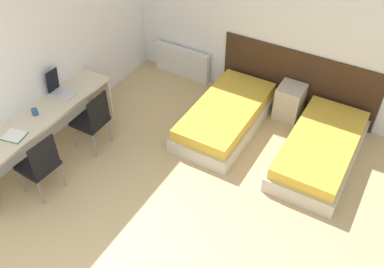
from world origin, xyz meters
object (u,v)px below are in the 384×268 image
(nightstand, at_px, (290,102))
(chair_near_laptop, at_px, (93,119))
(bed_near_door, at_px, (320,150))
(laptop, at_px, (59,89))
(bed_near_window, at_px, (226,116))
(chair_near_notebook, at_px, (40,163))

(nightstand, relative_size, chair_near_laptop, 0.59)
(bed_near_door, distance_m, laptop, 3.74)
(bed_near_door, bearing_deg, nightstand, 134.90)
(nightstand, bearing_deg, laptop, -142.90)
(nightstand, bearing_deg, bed_near_window, -134.90)
(bed_near_window, distance_m, nightstand, 1.04)
(bed_near_window, bearing_deg, nightstand, 45.10)
(laptop, bearing_deg, bed_near_door, 21.08)
(chair_near_laptop, height_order, laptop, laptop)
(chair_near_notebook, bearing_deg, laptop, 122.47)
(bed_near_window, bearing_deg, bed_near_door, 0.00)
(chair_near_notebook, relative_size, laptop, 2.59)
(chair_near_laptop, xyz_separation_m, chair_near_notebook, (-0.00, -1.01, 0.00))
(nightstand, bearing_deg, chair_near_notebook, -124.96)
(bed_near_door, relative_size, nightstand, 3.45)
(bed_near_door, relative_size, chair_near_laptop, 2.04)
(chair_near_notebook, bearing_deg, chair_near_laptop, 93.56)
(bed_near_window, relative_size, nightstand, 3.45)
(bed_near_door, bearing_deg, chair_near_laptop, -155.18)
(nightstand, xyz_separation_m, laptop, (-2.71, -2.05, 0.53))
(chair_near_laptop, bearing_deg, nightstand, 43.13)
(bed_near_window, relative_size, laptop, 5.28)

